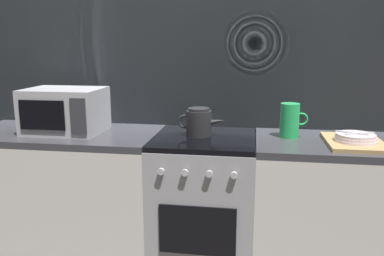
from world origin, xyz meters
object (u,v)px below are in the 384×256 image
(microwave, at_px, (65,110))
(dish_pile, at_px, (355,140))
(kettle, at_px, (199,122))
(pitcher, at_px, (290,120))
(stove_unit, at_px, (204,208))

(microwave, relative_size, dish_pile, 1.15)
(kettle, bearing_deg, dish_pile, -5.29)
(microwave, relative_size, pitcher, 2.30)
(stove_unit, relative_size, microwave, 1.96)
(pitcher, bearing_deg, kettle, -175.72)
(stove_unit, relative_size, dish_pile, 2.25)
(dish_pile, bearing_deg, microwave, 178.32)
(microwave, xyz_separation_m, dish_pile, (1.70, -0.05, -0.11))
(microwave, height_order, kettle, microwave)
(microwave, relative_size, kettle, 1.62)
(kettle, distance_m, pitcher, 0.53)
(kettle, bearing_deg, microwave, -177.91)
(microwave, distance_m, pitcher, 1.36)
(stove_unit, bearing_deg, pitcher, 7.67)
(microwave, xyz_separation_m, kettle, (0.83, 0.03, -0.05))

